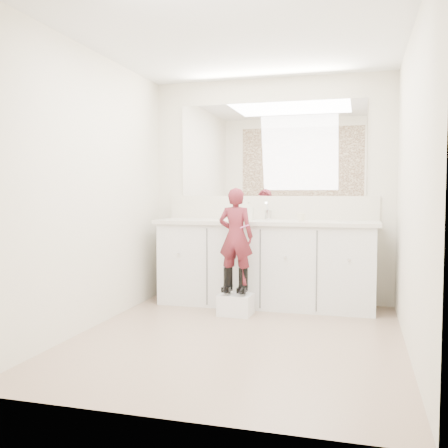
% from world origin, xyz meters
% --- Properties ---
extents(floor, '(3.00, 3.00, 0.00)m').
position_xyz_m(floor, '(0.00, 0.00, 0.00)').
color(floor, '#8B6F5B').
rests_on(floor, ground).
extents(ceiling, '(3.00, 3.00, 0.00)m').
position_xyz_m(ceiling, '(0.00, 0.00, 2.40)').
color(ceiling, white).
rests_on(ceiling, wall_back).
extents(wall_back, '(2.60, 0.00, 2.60)m').
position_xyz_m(wall_back, '(0.00, 1.50, 1.20)').
color(wall_back, beige).
rests_on(wall_back, floor).
extents(wall_front, '(2.60, 0.00, 2.60)m').
position_xyz_m(wall_front, '(0.00, -1.50, 1.20)').
color(wall_front, beige).
rests_on(wall_front, floor).
extents(wall_left, '(0.00, 3.00, 3.00)m').
position_xyz_m(wall_left, '(-1.30, 0.00, 1.20)').
color(wall_left, beige).
rests_on(wall_left, floor).
extents(wall_right, '(0.00, 3.00, 3.00)m').
position_xyz_m(wall_right, '(1.30, 0.00, 1.20)').
color(wall_right, beige).
rests_on(wall_right, floor).
extents(vanity_cabinet, '(2.20, 0.55, 0.85)m').
position_xyz_m(vanity_cabinet, '(0.00, 1.23, 0.42)').
color(vanity_cabinet, silver).
rests_on(vanity_cabinet, floor).
extents(countertop, '(2.28, 0.58, 0.04)m').
position_xyz_m(countertop, '(0.00, 1.21, 0.87)').
color(countertop, beige).
rests_on(countertop, vanity_cabinet).
extents(backsplash, '(2.28, 0.03, 0.25)m').
position_xyz_m(backsplash, '(0.00, 1.49, 1.02)').
color(backsplash, beige).
rests_on(backsplash, countertop).
extents(mirror, '(2.00, 0.02, 1.00)m').
position_xyz_m(mirror, '(0.00, 1.49, 1.64)').
color(mirror, white).
rests_on(mirror, wall_back).
extents(dot_panel, '(2.00, 0.01, 1.20)m').
position_xyz_m(dot_panel, '(0.00, -1.49, 1.65)').
color(dot_panel, '#472819').
rests_on(dot_panel, wall_front).
extents(faucet, '(0.08, 0.08, 0.10)m').
position_xyz_m(faucet, '(0.00, 1.38, 0.94)').
color(faucet, silver).
rests_on(faucet, countertop).
extents(cup, '(0.11, 0.11, 0.08)m').
position_xyz_m(cup, '(0.37, 1.18, 0.93)').
color(cup, beige).
rests_on(cup, countertop).
extents(soap_bottle, '(0.09, 0.09, 0.20)m').
position_xyz_m(soap_bottle, '(-0.18, 1.24, 0.99)').
color(soap_bottle, silver).
rests_on(soap_bottle, countertop).
extents(step_stool, '(0.32, 0.27, 0.20)m').
position_xyz_m(step_stool, '(-0.20, 0.75, 0.10)').
color(step_stool, white).
rests_on(step_stool, floor).
extents(boot_left, '(0.10, 0.18, 0.26)m').
position_xyz_m(boot_left, '(-0.27, 0.75, 0.33)').
color(boot_left, black).
rests_on(boot_left, step_stool).
extents(boot_right, '(0.10, 0.18, 0.26)m').
position_xyz_m(boot_right, '(-0.12, 0.75, 0.33)').
color(boot_right, black).
rests_on(boot_right, step_stool).
extents(toddler, '(0.35, 0.23, 0.92)m').
position_xyz_m(toddler, '(-0.20, 0.75, 0.76)').
color(toddler, '#972E3D').
rests_on(toddler, step_stool).
extents(toothbrush, '(0.14, 0.02, 0.06)m').
position_xyz_m(toothbrush, '(-0.13, 0.72, 0.85)').
color(toothbrush, '#E358A9').
rests_on(toothbrush, toddler).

